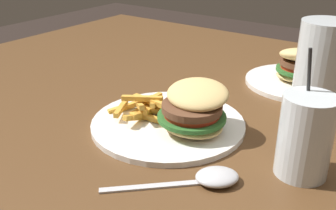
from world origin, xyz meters
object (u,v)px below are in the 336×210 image
Objects in this scene: beer_glass at (321,74)px; juice_glass at (305,138)px; meal_plate_near at (178,115)px; meal_plate_far at (299,73)px; spoon at (212,177)px.

beer_glass is 0.21m from juice_glass.
meal_plate_near is 1.51× the size of beer_glass.
beer_glass reaches higher than meal_plate_far.
spoon is 0.69× the size of meal_plate_far.
meal_plate_far is at bearing 73.98° from meal_plate_near.
juice_glass is 0.14m from spoon.
meal_plate_near is 0.35m from meal_plate_far.
meal_plate_far is at bearing 119.74° from beer_glass.
spoon is 0.44m from meal_plate_far.
beer_glass is at bearing -60.26° from meal_plate_far.
meal_plate_near is 0.27m from beer_glass.
meal_plate_far is at bearing 50.16° from spoon.
juice_glass reaches higher than meal_plate_far.
meal_plate_far reaches higher than spoon.
juice_glass is at bearing -1.91° from meal_plate_near.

